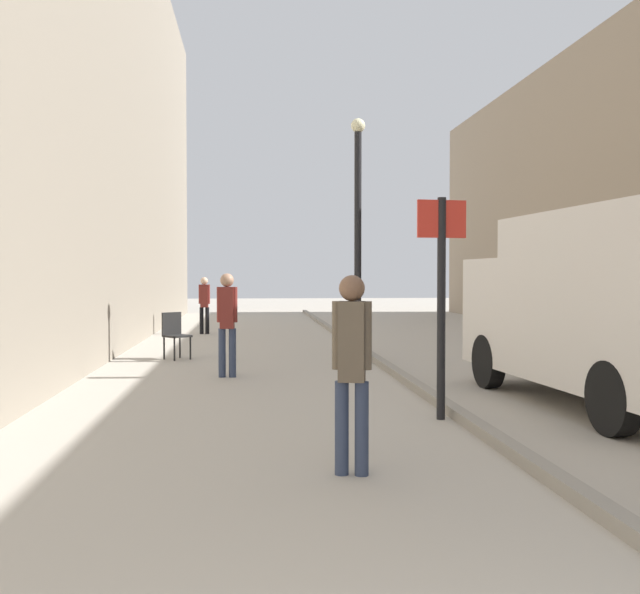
# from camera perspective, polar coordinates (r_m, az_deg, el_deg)

# --- Properties ---
(ground_plane) EXTENTS (80.00, 80.00, 0.00)m
(ground_plane) POSITION_cam_1_polar(r_m,az_deg,el_deg) (13.22, -1.63, -5.66)
(ground_plane) COLOR #A8A093
(building_facade_left) EXTENTS (2.84, 40.00, 11.33)m
(building_facade_left) POSITION_cam_1_polar(r_m,az_deg,el_deg) (14.29, -23.25, 17.69)
(building_facade_left) COLOR gray
(building_facade_left) RESTS_ON ground_plane
(kerb_strip) EXTENTS (0.16, 40.00, 0.12)m
(kerb_strip) POSITION_cam_1_polar(r_m,az_deg,el_deg) (13.41, 5.15, -5.30)
(kerb_strip) COLOR gray
(kerb_strip) RESTS_ON ground_plane
(pedestrian_main_foreground) EXTENTS (0.34, 0.22, 1.72)m
(pedestrian_main_foreground) POSITION_cam_1_polar(r_m,az_deg,el_deg) (12.36, -7.15, -1.56)
(pedestrian_main_foreground) COLOR #2D3851
(pedestrian_main_foreground) RESTS_ON ground_plane
(pedestrian_mid_block) EXTENTS (0.32, 0.21, 1.63)m
(pedestrian_mid_block) POSITION_cam_1_polar(r_m,az_deg,el_deg) (21.47, -8.88, -0.32)
(pedestrian_mid_block) COLOR black
(pedestrian_mid_block) RESTS_ON ground_plane
(pedestrian_far_crossing) EXTENTS (0.33, 0.23, 1.70)m
(pedestrian_far_crossing) POSITION_cam_1_polar(r_m,az_deg,el_deg) (6.29, 2.46, -4.85)
(pedestrian_far_crossing) COLOR #2D3851
(pedestrian_far_crossing) RESTS_ON ground_plane
(delivery_van) EXTENTS (2.37, 5.03, 2.47)m
(delivery_van) POSITION_cam_1_polar(r_m,az_deg,el_deg) (10.21, 21.35, -0.52)
(delivery_van) COLOR silver
(delivery_van) RESTS_ON ground_plane
(street_sign_post) EXTENTS (0.60, 0.11, 2.60)m
(street_sign_post) POSITION_cam_1_polar(r_m,az_deg,el_deg) (8.78, 9.31, 0.69)
(street_sign_post) COLOR black
(street_sign_post) RESTS_ON ground_plane
(lamp_post) EXTENTS (0.28, 0.28, 4.76)m
(lamp_post) POSITION_cam_1_polar(r_m,az_deg,el_deg) (14.66, 2.93, 5.73)
(lamp_post) COLOR black
(lamp_post) RESTS_ON ground_plane
(cafe_chair_near_window) EXTENTS (0.62, 0.62, 0.94)m
(cafe_chair_near_window) POSITION_cam_1_polar(r_m,az_deg,el_deg) (15.21, -11.10, -2.66)
(cafe_chair_near_window) COLOR black
(cafe_chair_near_window) RESTS_ON ground_plane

